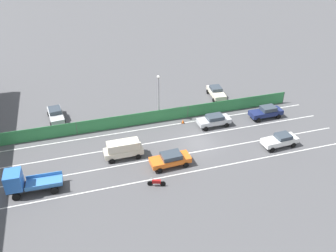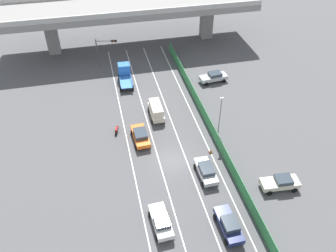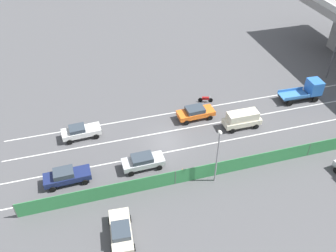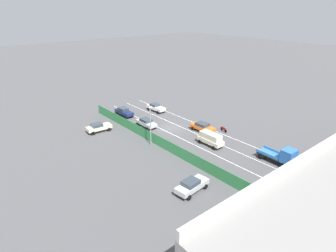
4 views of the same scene
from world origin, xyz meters
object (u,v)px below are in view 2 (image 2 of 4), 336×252
object	(u,v)px
traffic_light	(104,47)
street_lamp	(220,113)
parked_sedan_cream	(281,182)
car_sedan_navy	(229,225)
car_van_cream	(156,110)
parked_wagon_silver	(214,77)
motorcycle	(117,130)
car_hatchback_white	(161,221)
flatbed_truck_blue	(125,74)
traffic_cone	(211,151)
car_sedan_silver	(206,171)
car_taxi_orange	(140,136)

from	to	relation	value
traffic_light	street_lamp	bearing A→B (deg)	-60.27
parked_sedan_cream	traffic_light	xyz separation A→B (m)	(-17.13, 33.20, 2.80)
traffic_light	car_sedan_navy	bearing A→B (deg)	-76.11
car_van_cream	street_lamp	distance (m)	10.07
parked_sedan_cream	parked_wagon_silver	bearing A→B (deg)	90.17
motorcycle	parked_sedan_cream	world-z (taller)	parked_sedan_cream
car_hatchback_white	motorcycle	xyz separation A→B (m)	(-2.79, 16.46, -0.42)
parked_sedan_cream	parked_wagon_silver	world-z (taller)	parked_wagon_silver
motorcycle	flatbed_truck_blue	bearing A→B (deg)	77.43
parked_sedan_cream	traffic_light	world-z (taller)	traffic_light
traffic_cone	car_sedan_silver	bearing A→B (deg)	-116.46
parked_wagon_silver	traffic_light	world-z (taller)	traffic_light
car_taxi_orange	parked_sedan_cream	xyz separation A→B (m)	(14.48, -11.86, -0.02)
car_sedan_navy	traffic_cone	size ratio (longest dim) A/B	7.95
car_hatchback_white	car_van_cream	world-z (taller)	car_van_cream
car_van_cream	flatbed_truck_blue	xyz separation A→B (m)	(-3.14, 10.88, 0.17)
car_sedan_silver	car_taxi_orange	xyz separation A→B (m)	(-6.61, 8.15, 0.00)
traffic_light	traffic_cone	distance (m)	28.25
car_hatchback_white	parked_sedan_cream	size ratio (longest dim) A/B	0.99
car_hatchback_white	parked_wagon_silver	world-z (taller)	parked_wagon_silver
flatbed_truck_blue	motorcycle	distance (m)	13.57
parked_wagon_silver	traffic_light	xyz separation A→B (m)	(-17.06, 9.25, 2.77)
street_lamp	traffic_cone	size ratio (longest dim) A/B	11.06
car_van_cream	parked_sedan_cream	xyz separation A→B (m)	(11.35, -16.64, -0.32)
car_van_cream	street_lamp	xyz separation A→B (m)	(7.30, -6.34, 2.81)
parked_sedan_cream	parked_wagon_silver	distance (m)	23.95
parked_wagon_silver	car_taxi_orange	bearing A→B (deg)	-139.99
parked_sedan_cream	flatbed_truck_blue	bearing A→B (deg)	117.76
car_hatchback_white	car_sedan_silver	size ratio (longest dim) A/B	1.01
street_lamp	car_van_cream	bearing A→B (deg)	139.03
car_sedan_silver	traffic_light	size ratio (longest dim) A/B	0.87
car_sedan_silver	parked_sedan_cream	world-z (taller)	parked_sedan_cream
flatbed_truck_blue	car_sedan_navy	bearing A→B (deg)	-78.24
car_hatchback_white	parked_wagon_silver	bearing A→B (deg)	60.83
car_sedan_navy	motorcycle	distance (m)	20.76
flatbed_truck_blue	traffic_light	size ratio (longest dim) A/B	1.08
flatbed_truck_blue	parked_sedan_cream	distance (m)	31.11
car_hatchback_white	street_lamp	world-z (taller)	street_lamp
car_sedan_navy	street_lamp	distance (m)	15.26
parked_sedan_cream	traffic_cone	size ratio (longest dim) A/B	7.73
flatbed_truck_blue	traffic_light	xyz separation A→B (m)	(-2.64, 5.68, 2.31)
flatbed_truck_blue	parked_sedan_cream	world-z (taller)	flatbed_truck_blue
car_sedan_silver	street_lamp	world-z (taller)	street_lamp
car_hatchback_white	flatbed_truck_blue	distance (m)	29.68
car_taxi_orange	parked_sedan_cream	size ratio (longest dim) A/B	1.02
car_sedan_navy	motorcycle	xyz separation A→B (m)	(-9.54, 18.44, -0.45)
car_hatchback_white	flatbed_truck_blue	xyz separation A→B (m)	(0.15, 29.68, 0.49)
car_van_cream	flatbed_truck_blue	size ratio (longest dim) A/B	0.82
car_van_cream	car_sedan_navy	distance (m)	21.06
car_sedan_silver	car_sedan_navy	world-z (taller)	car_sedan_navy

